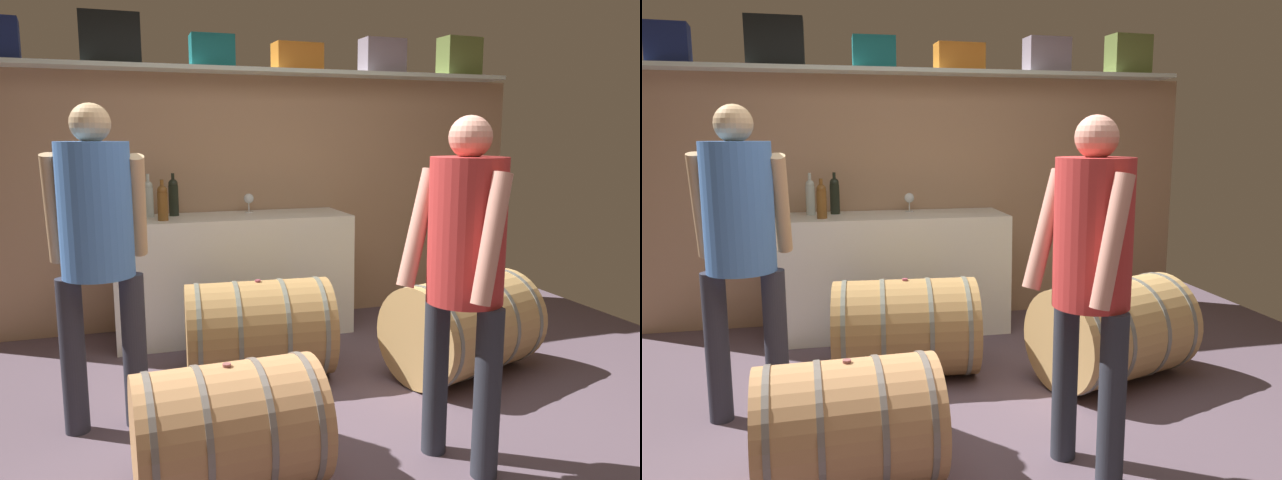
# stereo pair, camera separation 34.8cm
# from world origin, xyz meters

# --- Properties ---
(ground_plane) EXTENTS (5.85, 7.88, 0.02)m
(ground_plane) POSITION_xyz_m (0.00, 0.58, -0.01)
(ground_plane) COLOR #5A4A56
(back_wall_panel) EXTENTS (4.65, 0.10, 2.00)m
(back_wall_panel) POSITION_xyz_m (0.00, 2.34, 1.00)
(back_wall_panel) COLOR tan
(back_wall_panel) RESTS_ON ground
(high_shelf_board) EXTENTS (4.28, 0.40, 0.03)m
(high_shelf_board) POSITION_xyz_m (0.00, 2.19, 2.02)
(high_shelf_board) COLOR silver
(high_shelf_board) RESTS_ON back_wall_panel
(toolcase_black) EXTENTS (0.42, 0.25, 0.35)m
(toolcase_black) POSITION_xyz_m (-1.06, 2.19, 2.21)
(toolcase_black) COLOR black
(toolcase_black) RESTS_ON high_shelf_board
(toolcase_teal) EXTENTS (0.32, 0.22, 0.24)m
(toolcase_teal) POSITION_xyz_m (-0.33, 2.19, 2.16)
(toolcase_teal) COLOR #157076
(toolcase_teal) RESTS_ON high_shelf_board
(toolcase_orange) EXTENTS (0.39, 0.23, 0.21)m
(toolcase_orange) POSITION_xyz_m (0.34, 2.19, 2.14)
(toolcase_orange) COLOR orange
(toolcase_orange) RESTS_ON high_shelf_board
(toolcase_grey) EXTENTS (0.36, 0.22, 0.28)m
(toolcase_grey) POSITION_xyz_m (1.07, 2.19, 2.17)
(toolcase_grey) COLOR gray
(toolcase_grey) RESTS_ON high_shelf_board
(toolcase_olive) EXTENTS (0.36, 0.23, 0.32)m
(toolcase_olive) POSITION_xyz_m (1.80, 2.19, 2.20)
(toolcase_olive) COLOR olive
(toolcase_olive) RESTS_ON high_shelf_board
(work_cabinet) EXTENTS (1.77, 0.60, 0.93)m
(work_cabinet) POSITION_xyz_m (-0.25, 1.98, 0.46)
(work_cabinet) COLOR white
(work_cabinet) RESTS_ON ground
(wine_bottle_amber) EXTENTS (0.07, 0.07, 0.29)m
(wine_bottle_amber) POSITION_xyz_m (-0.77, 1.86, 1.06)
(wine_bottle_amber) COLOR brown
(wine_bottle_amber) RESTS_ON work_cabinet
(wine_bottle_dark) EXTENTS (0.07, 0.07, 0.32)m
(wine_bottle_dark) POSITION_xyz_m (-0.67, 2.11, 1.07)
(wine_bottle_dark) COLOR black
(wine_bottle_dark) RESTS_ON work_cabinet
(wine_bottle_clear) EXTENTS (0.07, 0.07, 0.32)m
(wine_bottle_clear) POSITION_xyz_m (-0.85, 2.09, 1.07)
(wine_bottle_clear) COLOR #B7C2B7
(wine_bottle_clear) RESTS_ON work_cabinet
(wine_glass) EXTENTS (0.08, 0.08, 0.15)m
(wine_glass) POSITION_xyz_m (-0.08, 2.14, 1.03)
(wine_glass) COLOR white
(wine_glass) RESTS_ON work_cabinet
(wine_barrel_near) EXTENTS (0.81, 0.61, 0.58)m
(wine_barrel_near) POSITION_xyz_m (-0.67, -0.18, 0.29)
(wine_barrel_near) COLOR tan
(wine_barrel_near) RESTS_ON ground
(wine_barrel_far) EXTENTS (1.08, 0.90, 0.65)m
(wine_barrel_far) POSITION_xyz_m (1.00, 0.68, 0.32)
(wine_barrel_far) COLOR tan
(wine_barrel_far) RESTS_ON ground
(wine_barrel_flank) EXTENTS (0.94, 0.69, 0.64)m
(wine_barrel_flank) POSITION_xyz_m (-0.26, 1.02, 0.32)
(wine_barrel_flank) COLOR #A77E48
(wine_barrel_flank) RESTS_ON ground
(winemaker_pouring) EXTENTS (0.46, 0.52, 1.61)m
(winemaker_pouring) POSITION_xyz_m (0.39, -0.29, 0.99)
(winemaker_pouring) COLOR #2C2F39
(winemaker_pouring) RESTS_ON ground
(visitor_tasting) EXTENTS (0.50, 0.43, 1.68)m
(visitor_tasting) POSITION_xyz_m (-1.17, 0.62, 1.03)
(visitor_tasting) COLOR #2E2F3B
(visitor_tasting) RESTS_ON ground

